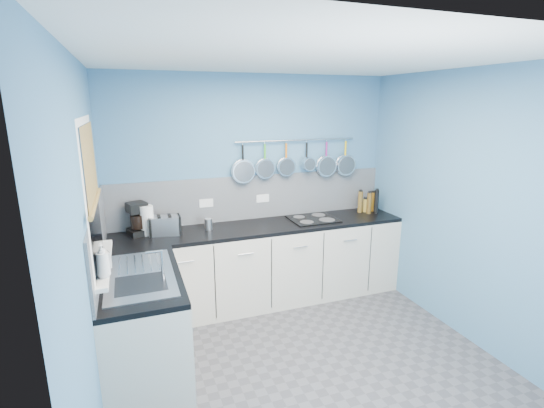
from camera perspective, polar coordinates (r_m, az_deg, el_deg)
floor at (r=3.73m, az=5.02°, el=-21.86°), size 3.20×3.00×0.02m
ceiling at (r=3.04m, az=6.11°, el=20.27°), size 3.20×3.00×0.02m
wall_back at (r=4.53m, az=-2.69°, el=2.28°), size 3.20×0.02×2.50m
wall_front at (r=2.02m, az=24.86°, el=-14.92°), size 3.20×0.02×2.50m
wall_left at (r=2.89m, az=-24.88°, el=-6.05°), size 0.02×3.00×2.50m
wall_right at (r=4.10m, az=26.30°, el=-0.48°), size 0.02×3.00×2.50m
backsplash_back at (r=4.53m, az=-2.60°, el=0.99°), size 3.20×0.02×0.50m
backsplash_left at (r=3.49m, az=-23.62°, el=-4.29°), size 0.02×1.80×0.50m
cabinet_run_back at (r=4.49m, az=-1.38°, el=-8.79°), size 3.20×0.60×0.86m
worktop_back at (r=4.34m, az=-1.41°, el=-3.31°), size 3.20×0.60×0.04m
cabinet_run_left at (r=3.49m, az=-17.77°, el=-16.70°), size 0.60×1.20×0.86m
worktop_left at (r=3.29m, az=-18.36°, el=-9.94°), size 0.60×1.20×0.04m
window_frame at (r=3.10m, az=-24.40°, el=1.08°), size 0.01×1.00×1.10m
window_glass at (r=3.10m, az=-24.31°, el=1.09°), size 0.01×0.90×1.00m
bamboo_blind at (r=3.06m, az=-24.59°, el=5.21°), size 0.01×0.90×0.55m
window_sill at (r=3.24m, az=-23.03°, el=-7.78°), size 0.10×0.98×0.03m
sink_unit at (r=3.28m, az=-18.40°, el=-9.55°), size 0.50×0.95×0.01m
mixer_tap at (r=3.07m, az=-15.45°, el=-8.44°), size 0.12×0.08×0.26m
socket_left at (r=4.39m, az=-9.40°, el=0.12°), size 0.15×0.01×0.09m
socket_right at (r=4.55m, az=-1.34°, el=0.81°), size 0.15×0.01×0.09m
pot_rail at (r=4.56m, az=3.54°, el=9.10°), size 1.45×0.02×0.02m
soap_bottle_a at (r=2.91m, az=-23.14°, el=-7.43°), size 0.11×0.11×0.24m
soap_bottle_b at (r=3.07m, az=-22.95°, el=-6.94°), size 0.10×0.10×0.17m
paper_towel at (r=4.17m, az=-17.47°, el=-2.25°), size 0.15×0.15×0.30m
coffee_maker at (r=4.20m, az=-18.69°, el=-2.03°), size 0.24×0.25×0.33m
toaster at (r=4.15m, az=-15.11°, el=-2.98°), size 0.32×0.22×0.19m
canister at (r=4.22m, az=-9.09°, el=-2.87°), size 0.11×0.11×0.12m
hob at (r=4.57m, az=5.87°, el=-2.14°), size 0.52×0.45×0.01m
pan_0 at (r=4.37m, az=-4.16°, el=5.92°), size 0.26×0.06×0.45m
pan_1 at (r=4.44m, az=-1.00°, el=6.31°), size 0.22×0.05×0.41m
pan_2 at (r=4.53m, az=2.06°, el=6.53°), size 0.21×0.05×0.40m
pan_3 at (r=4.63m, az=5.01°, el=7.00°), size 0.15×0.12×0.34m
pan_4 at (r=4.74m, az=7.80°, el=6.56°), size 0.24×0.06×0.43m
pan_5 at (r=4.87m, az=10.47°, el=6.64°), size 0.24×0.07×0.43m
condiment_0 at (r=5.03m, az=14.23°, el=0.33°), size 0.07×0.07×0.23m
condiment_1 at (r=4.98m, az=13.23°, el=-0.18°), size 0.07×0.07×0.16m
condiment_2 at (r=4.93m, az=12.53°, el=0.30°), size 0.06×0.06×0.26m
condiment_3 at (r=4.94m, az=14.72°, el=0.32°), size 0.05×0.05×0.28m
condiment_4 at (r=4.90m, az=13.75°, el=0.12°), size 0.05×0.05×0.25m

